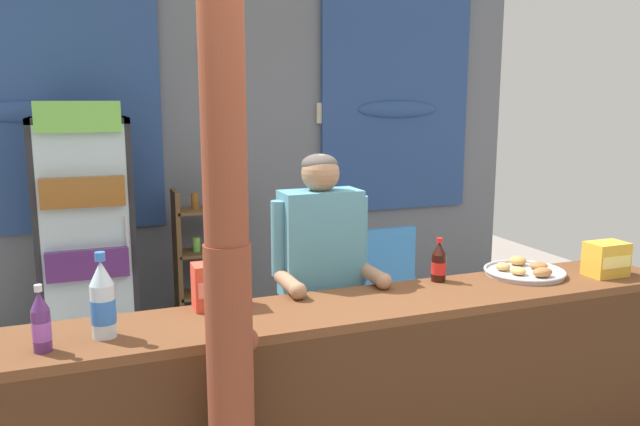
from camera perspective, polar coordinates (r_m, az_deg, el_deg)
name	(u,v)px	position (r m, az deg, el deg)	size (l,w,h in m)	color
ground_plane	(302,408)	(3.95, -1.62, -17.34)	(8.14, 8.14, 0.00)	gray
back_wall_curtained	(224,141)	(5.36, -8.76, 6.55)	(5.45, 0.22, 2.87)	slate
stall_counter	(354,393)	(2.84, 3.16, -16.05)	(3.45, 0.47, 0.94)	brown
timber_post	(227,260)	(2.16, -8.46, -4.31)	(0.19, 0.17, 2.70)	brown
drink_fridge	(85,220)	(4.70, -20.66, -0.60)	(0.65, 0.66, 1.82)	#232328
bottle_shelf_rack	(205,256)	(5.11, -10.44, -3.89)	(0.48, 0.28, 1.14)	brown
plastic_lawn_chair	(383,270)	(5.03, 5.73, -5.19)	(0.44, 0.44, 0.86)	#3884D6
shopkeeper	(321,269)	(3.16, 0.09, -5.17)	(0.51, 0.42, 1.57)	#28282D
soda_bottle_water	(103,301)	(2.52, -19.22, -7.63)	(0.09, 0.09, 0.33)	silver
soda_bottle_cola	(439,263)	(3.16, 10.79, -4.49)	(0.07, 0.07, 0.22)	black
soda_bottle_grape_soda	(41,323)	(2.47, -24.11, -9.17)	(0.07, 0.07, 0.25)	#56286B
snack_box_crackers	(218,285)	(2.76, -9.28, -6.51)	(0.22, 0.13, 0.20)	#E5422D
snack_box_choco_powder	(606,259)	(3.53, 24.67, -3.83)	(0.20, 0.14, 0.17)	gold
pastry_tray	(525,271)	(3.41, 18.18, -5.03)	(0.41, 0.41, 0.06)	#BCBCC1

